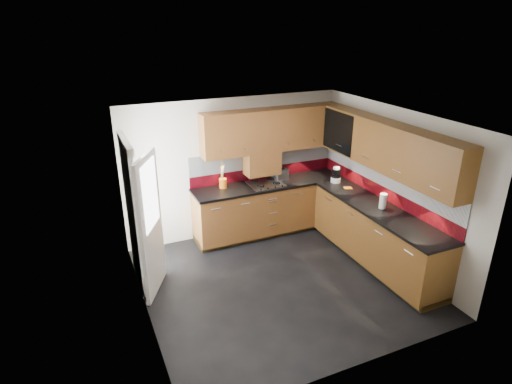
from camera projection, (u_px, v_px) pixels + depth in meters
name	position (u px, v px, depth m)	size (l,w,h in m)	color
room	(282.00, 187.00, 5.70)	(4.00, 3.80, 2.64)	black
base_cabinets	(318.00, 222.00, 7.10)	(2.70, 3.20, 0.95)	brown
countertop	(320.00, 196.00, 6.90)	(2.72, 3.22, 0.04)	black
backsplash	(325.00, 173.00, 7.07)	(2.70, 3.20, 0.54)	maroon
upper_cabinets	(330.00, 138.00, 6.69)	(2.50, 3.20, 0.72)	brown
extractor_hood	(262.00, 163.00, 7.33)	(0.60, 0.33, 0.40)	brown
glass_cabinet	(345.00, 129.00, 7.10)	(0.32, 0.80, 0.66)	black
back_door	(141.00, 219.00, 5.84)	(0.42, 1.19, 2.04)	white
gas_hob	(266.00, 184.00, 7.31)	(0.57, 0.51, 0.04)	silver
utensil_pot	(223.00, 182.00, 7.13)	(0.13, 0.13, 0.47)	orange
toaster	(280.00, 174.00, 7.51)	(0.30, 0.23, 0.19)	silver
food_processor	(336.00, 175.00, 7.37)	(0.17, 0.17, 0.28)	white
paper_towel	(383.00, 201.00, 6.37)	(0.11, 0.11, 0.23)	white
orange_cloth	(348.00, 188.00, 7.14)	(0.13, 0.11, 0.01)	orange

